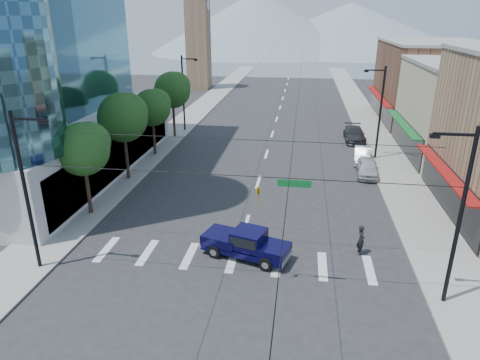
{
  "coord_description": "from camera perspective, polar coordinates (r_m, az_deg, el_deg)",
  "views": [
    {
      "loc": [
        3.37,
        -19.88,
        13.37
      ],
      "look_at": [
        -0.51,
        6.63,
        3.0
      ],
      "focal_mm": 32.0,
      "sensor_mm": 36.0,
      "label": 1
    }
  ],
  "objects": [
    {
      "name": "pickup_truck",
      "position": [
        25.27,
        0.74,
        -8.36
      ],
      "size": [
        5.52,
        3.25,
        1.77
      ],
      "rotation": [
        0.0,
        0.0,
        -0.29
      ],
      "color": "black",
      "rests_on": "ground"
    },
    {
      "name": "parked_car_near",
      "position": [
        39.51,
        16.65,
        1.64
      ],
      "size": [
        2.09,
        4.59,
        1.53
      ],
      "primitive_type": "imported",
      "rotation": [
        0.0,
        0.0,
        -0.07
      ],
      "color": "silver",
      "rests_on": "ground"
    },
    {
      "name": "sidewalk_right",
      "position": [
        61.94,
        16.29,
        7.92
      ],
      "size": [
        4.0,
        120.0,
        0.15
      ],
      "primitive_type": "cube",
      "color": "gray",
      "rests_on": "ground"
    },
    {
      "name": "lamp_pole_ne",
      "position": [
        43.34,
        18.07,
        8.91
      ],
      "size": [
        2.0,
        0.25,
        9.0
      ],
      "color": "black",
      "rests_on": "ground"
    },
    {
      "name": "lamp_pole_nw",
      "position": [
        52.5,
        -7.45,
        11.74
      ],
      "size": [
        2.0,
        0.25,
        9.0
      ],
      "color": "black",
      "rests_on": "ground"
    },
    {
      "name": "pedestrian",
      "position": [
        26.54,
        15.83,
        -7.68
      ],
      "size": [
        0.55,
        0.74,
        1.86
      ],
      "primitive_type": "imported",
      "rotation": [
        0.0,
        0.0,
        1.74
      ],
      "color": "black",
      "rests_on": "ground"
    },
    {
      "name": "mountain_left",
      "position": [
        170.89,
        2.3,
        20.34
      ],
      "size": [
        80.0,
        80.0,
        22.0
      ],
      "primitive_type": "cone",
      "color": "gray",
      "rests_on": "ground"
    },
    {
      "name": "ground",
      "position": [
        24.19,
        -1.12,
        -12.39
      ],
      "size": [
        160.0,
        160.0,
        0.0
      ],
      "primitive_type": "plane",
      "color": "#28282B",
      "rests_on": "ground"
    },
    {
      "name": "shop_mid",
      "position": [
        47.75,
        28.82,
        7.86
      ],
      "size": [
        12.0,
        14.0,
        9.0
      ],
      "primitive_type": "cube",
      "color": "tan",
      "rests_on": "ground"
    },
    {
      "name": "clock_tower",
      "position": [
        84.3,
        -5.63,
        19.2
      ],
      "size": [
        4.8,
        4.8,
        20.4
      ],
      "color": "#8C6B4C",
      "rests_on": "ground"
    },
    {
      "name": "tree_near",
      "position": [
        30.88,
        -19.99,
        4.12
      ],
      "size": [
        3.65,
        3.64,
        6.71
      ],
      "color": "black",
      "rests_on": "ground"
    },
    {
      "name": "signal_rig",
      "position": [
        21.04,
        -1.13,
        -3.34
      ],
      "size": [
        21.8,
        0.2,
        9.0
      ],
      "color": "black",
      "rests_on": "ground"
    },
    {
      "name": "parked_car_mid",
      "position": [
        43.12,
        16.0,
        3.25
      ],
      "size": [
        1.94,
        4.45,
        1.42
      ],
      "primitive_type": "imported",
      "rotation": [
        0.0,
        0.0,
        -0.1
      ],
      "color": "#B8B8B8",
      "rests_on": "ground"
    },
    {
      "name": "mountain_right",
      "position": [
        180.7,
        14.42,
        19.15
      ],
      "size": [
        90.0,
        90.0,
        18.0
      ],
      "primitive_type": "cone",
      "color": "gray",
      "rests_on": "ground"
    },
    {
      "name": "parked_car_far",
      "position": [
        50.24,
        15.02,
        5.91
      ],
      "size": [
        2.21,
        5.38,
        1.56
      ],
      "primitive_type": "imported",
      "rotation": [
        0.0,
        0.0,
        0.0
      ],
      "color": "#2D2D2F",
      "rests_on": "ground"
    },
    {
      "name": "tree_midfar",
      "position": [
        43.32,
        -11.48,
        9.59
      ],
      "size": [
        3.65,
        3.64,
        6.71
      ],
      "color": "black",
      "rests_on": "ground"
    },
    {
      "name": "sidewalk_left",
      "position": [
        63.23,
        -6.01,
        8.9
      ],
      "size": [
        4.0,
        120.0,
        0.15
      ],
      "primitive_type": "cube",
      "color": "gray",
      "rests_on": "ground"
    },
    {
      "name": "tree_midnear",
      "position": [
        36.83,
        -15.13,
        8.24
      ],
      "size": [
        4.09,
        4.09,
        7.52
      ],
      "color": "black",
      "rests_on": "ground"
    },
    {
      "name": "shop_far",
      "position": [
        62.7,
        24.15,
        11.69
      ],
      "size": [
        12.0,
        18.0,
        10.0
      ],
      "primitive_type": "cube",
      "color": "brown",
      "rests_on": "ground"
    },
    {
      "name": "tree_far",
      "position": [
        49.76,
        -8.85,
        11.92
      ],
      "size": [
        4.09,
        4.09,
        7.52
      ],
      "color": "black",
      "rests_on": "ground"
    }
  ]
}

